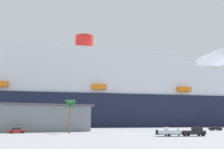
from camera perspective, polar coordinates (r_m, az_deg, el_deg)
The scene contains 8 objects.
ground_plane at distance 99.48m, azimuth -0.83°, elevation -13.18°, with size 600.00×600.00×0.00m, color gray.
cruise_ship at distance 153.65m, azimuth 4.30°, elevation -5.35°, with size 264.43×42.94×63.25m.
terminal_building at distance 93.37m, azimuth -23.83°, elevation -9.55°, with size 59.04×31.44×9.22m.
pickup_truck at distance 61.58m, azimuth 19.17°, elevation -12.88°, with size 5.77×2.73×2.20m.
small_boat_on_trailer at distance 59.21m, azimuth 14.09°, elevation -13.33°, with size 7.52×2.57×2.15m.
palm_tree at distance 72.49m, azimuth -10.05°, elevation -7.49°, with size 3.45×3.53×9.93m.
parked_car_black_coupe at distance 98.82m, azimuth 23.67°, elevation -11.80°, with size 4.75×2.75×1.58m.
parked_car_red_hatchback at distance 77.08m, azimuth -21.97°, elevation -12.38°, with size 4.73×2.52×1.58m.
Camera 1 is at (-22.62, -66.81, 3.58)m, focal length 37.94 mm.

